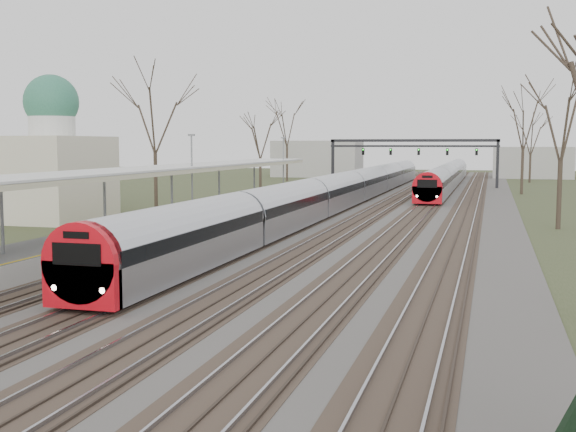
# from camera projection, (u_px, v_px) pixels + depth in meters

# --- Properties ---
(track_bed) EXTENTS (24.00, 160.00, 0.22)m
(track_bed) POSITION_uv_depth(u_px,v_px,m) (375.00, 207.00, 62.08)
(track_bed) COLOR #474442
(track_bed) RESTS_ON ground
(platform) EXTENTS (3.50, 69.00, 1.00)m
(platform) POSITION_uv_depth(u_px,v_px,m) (195.00, 219.00, 47.79)
(platform) COLOR #9E9B93
(platform) RESTS_ON ground
(canopy) EXTENTS (4.10, 50.00, 3.11)m
(canopy) POSITION_uv_depth(u_px,v_px,m) (164.00, 170.00, 43.13)
(canopy) COLOR slate
(canopy) RESTS_ON platform
(dome_building) EXTENTS (10.00, 8.00, 10.30)m
(dome_building) POSITION_uv_depth(u_px,v_px,m) (32.00, 168.00, 51.38)
(dome_building) COLOR beige
(dome_building) RESTS_ON ground
(signal_gantry) EXTENTS (21.00, 0.59, 6.08)m
(signal_gantry) POSITION_uv_depth(u_px,v_px,m) (413.00, 148.00, 90.30)
(signal_gantry) COLOR black
(signal_gantry) RESTS_ON ground
(tree_west_far) EXTENTS (5.50, 5.50, 11.33)m
(tree_west_far) POSITION_uv_depth(u_px,v_px,m) (154.00, 113.00, 59.25)
(tree_west_far) COLOR #2D231C
(tree_west_far) RESTS_ON ground
(tree_east_far) EXTENTS (5.00, 5.00, 10.30)m
(tree_east_far) POSITION_uv_depth(u_px,v_px,m) (562.00, 115.00, 45.20)
(tree_east_far) COLOR #2D231C
(tree_east_far) RESTS_ON ground
(train_near) EXTENTS (2.62, 90.21, 3.05)m
(train_near) POSITION_uv_depth(u_px,v_px,m) (350.00, 188.00, 65.42)
(train_near) COLOR #A7A9B1
(train_near) RESTS_ON ground
(train_far) EXTENTS (2.62, 60.21, 3.05)m
(train_far) POSITION_uv_depth(u_px,v_px,m) (448.00, 176.00, 90.89)
(train_far) COLOR #A7A9B1
(train_far) RESTS_ON ground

